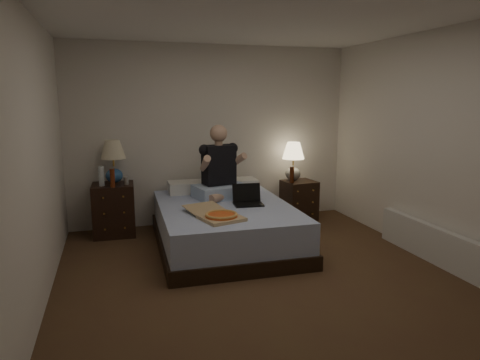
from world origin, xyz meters
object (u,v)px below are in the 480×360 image
object	(u,v)px
nightstand_left	(114,210)
soda_can	(126,181)
water_bottle	(101,176)
person	(221,162)
bed	(225,225)
beer_bottle_left	(112,178)
laptop	(248,195)
radiator	(430,243)
pizza_box	(221,216)
nightstand_right	(299,200)
lamp_right	(293,161)
lamp_left	(113,162)
beer_bottle_right	(292,175)

from	to	relation	value
nightstand_left	soda_can	xyz separation A→B (m)	(0.17, -0.08, 0.39)
water_bottle	person	world-z (taller)	person
bed	water_bottle	bearing A→B (deg)	153.57
beer_bottle_left	laptop	size ratio (longest dim) A/B	0.68
bed	radiator	xyz separation A→B (m)	(2.05, -1.12, -0.05)
soda_can	pizza_box	size ratio (longest dim) A/B	0.13
nightstand_right	nightstand_left	bearing A→B (deg)	172.80
nightstand_left	soda_can	distance (m)	0.43
lamp_right	radiator	xyz separation A→B (m)	(0.79, -1.99, -0.66)
nightstand_left	soda_can	world-z (taller)	soda_can
nightstand_right	lamp_right	bearing A→B (deg)	121.63
person	radiator	distance (m)	2.62
radiator	nightstand_right	bearing A→B (deg)	110.72
water_bottle	nightstand_right	bearing A→B (deg)	0.69
nightstand_right	pizza_box	xyz separation A→B (m)	(-1.53, -1.38, 0.26)
lamp_left	soda_can	distance (m)	0.32
laptop	beer_bottle_left	bearing A→B (deg)	160.37
beer_bottle_left	person	world-z (taller)	person
bed	laptop	world-z (taller)	laptop
nightstand_left	nightstand_right	distance (m)	2.61
nightstand_right	person	world-z (taller)	person
beer_bottle_left	pizza_box	distance (m)	1.66
person	radiator	xyz separation A→B (m)	(2.00, -1.52, -0.77)
soda_can	radiator	distance (m)	3.71
bed	radiator	bearing A→B (deg)	-27.07
person	nightstand_right	bearing A→B (deg)	4.31
beer_bottle_right	laptop	xyz separation A→B (m)	(-0.90, -0.78, -0.07)
bed	water_bottle	world-z (taller)	water_bottle
water_bottle	laptop	xyz separation A→B (m)	(1.67, -0.84, -0.17)
beer_bottle_left	radiator	distance (m)	3.80
lamp_left	person	bearing A→B (deg)	-21.63
lamp_left	water_bottle	distance (m)	0.28
pizza_box	lamp_right	bearing A→B (deg)	29.74
laptop	pizza_box	bearing A→B (deg)	-126.85
beer_bottle_left	lamp_left	bearing A→B (deg)	85.21
beer_bottle_right	pizza_box	xyz separation A→B (m)	(-1.37, -1.29, -0.15)
bed	water_bottle	distance (m)	1.68
nightstand_left	beer_bottle_left	xyz separation A→B (m)	(0.00, -0.20, 0.45)
soda_can	bed	bearing A→B (deg)	-34.17
person	laptop	world-z (taller)	person
radiator	water_bottle	bearing A→B (deg)	151.65
bed	lamp_right	bearing A→B (deg)	35.96
bed	nightstand_left	xyz separation A→B (m)	(-1.28, 0.83, 0.08)
laptop	lamp_left	bearing A→B (deg)	151.90
soda_can	person	world-z (taller)	person
beer_bottle_right	person	size ratio (longest dim) A/B	0.25
nightstand_right	lamp_left	xyz separation A→B (m)	(-2.58, 0.14, 0.67)
nightstand_right	radiator	distance (m)	2.03
person	beer_bottle_left	bearing A→B (deg)	157.85
lamp_left	laptop	xyz separation A→B (m)	(1.52, -1.01, -0.33)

